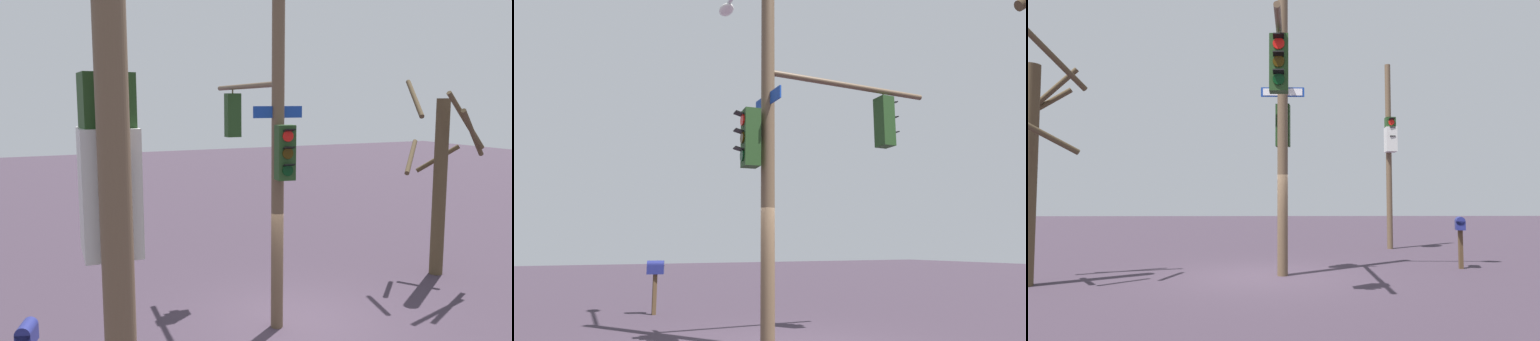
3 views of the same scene
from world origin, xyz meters
The scene contains 5 objects.
ground_plane centered at (0.00, 0.00, 0.00)m, with size 80.00×80.00×0.00m, color #372B37.
main_signal_pole_assembly centered at (-0.60, 0.37, 4.56)m, with size 3.63×4.50×8.54m.
secondary_pole_assembly centered at (-4.65, -5.81, 3.92)m, with size 0.43×0.76×7.17m.
mailbox centered at (-5.33, -1.07, 1.11)m, with size 0.36×0.49×1.41m.
bare_tree_behind_pole centered at (5.16, 1.17, 2.73)m, with size 2.31×2.33×5.43m.
Camera 3 is at (-0.30, 11.02, 1.88)m, focal length 31.07 mm.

